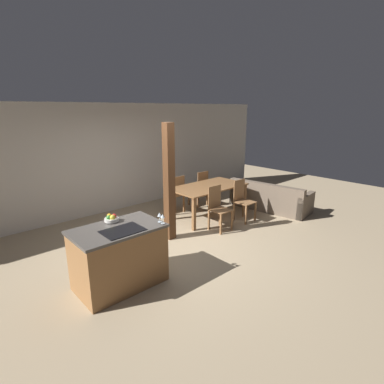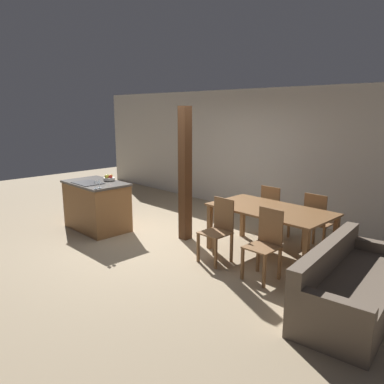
% 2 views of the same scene
% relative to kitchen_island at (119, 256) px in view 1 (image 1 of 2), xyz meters
% --- Properties ---
extents(ground_plane, '(16.00, 16.00, 0.00)m').
position_rel_kitchen_island_xyz_m(ground_plane, '(1.39, 0.40, -0.46)').
color(ground_plane, '#9E896B').
extents(wall_back, '(11.20, 0.08, 2.70)m').
position_rel_kitchen_island_xyz_m(wall_back, '(1.39, 3.23, 0.89)').
color(wall_back, beige).
rests_on(wall_back, ground_plane).
extents(kitchen_island, '(1.28, 0.80, 0.93)m').
position_rel_kitchen_island_xyz_m(kitchen_island, '(0.00, 0.00, 0.00)').
color(kitchen_island, olive).
rests_on(kitchen_island, ground_plane).
extents(fruit_bowl, '(0.21, 0.21, 0.11)m').
position_rel_kitchen_island_xyz_m(fruit_bowl, '(0.05, 0.26, 0.51)').
color(fruit_bowl, silver).
rests_on(fruit_bowl, kitchen_island).
extents(wine_glass_near, '(0.06, 0.06, 0.15)m').
position_rel_kitchen_island_xyz_m(wine_glass_near, '(0.57, -0.33, 0.58)').
color(wine_glass_near, silver).
rests_on(wine_glass_near, kitchen_island).
extents(wine_glass_middle, '(0.06, 0.06, 0.15)m').
position_rel_kitchen_island_xyz_m(wine_glass_middle, '(0.57, -0.25, 0.58)').
color(wine_glass_middle, silver).
rests_on(wine_glass_middle, kitchen_island).
extents(dining_table, '(1.87, 1.00, 0.77)m').
position_rel_kitchen_island_xyz_m(dining_table, '(3.09, 1.23, 0.21)').
color(dining_table, brown).
rests_on(dining_table, ground_plane).
extents(dining_chair_near_left, '(0.40, 0.40, 0.96)m').
position_rel_kitchen_island_xyz_m(dining_chair_near_left, '(2.67, 0.50, 0.04)').
color(dining_chair_near_left, brown).
rests_on(dining_chair_near_left, ground_plane).
extents(dining_chair_near_right, '(0.40, 0.40, 0.96)m').
position_rel_kitchen_island_xyz_m(dining_chair_near_right, '(3.51, 0.50, 0.04)').
color(dining_chair_near_right, brown).
rests_on(dining_chair_near_right, ground_plane).
extents(dining_chair_far_left, '(0.40, 0.40, 0.96)m').
position_rel_kitchen_island_xyz_m(dining_chair_far_left, '(2.67, 1.95, 0.04)').
color(dining_chair_far_left, brown).
rests_on(dining_chair_far_left, ground_plane).
extents(dining_chair_far_right, '(0.40, 0.40, 0.96)m').
position_rel_kitchen_island_xyz_m(dining_chair_far_right, '(3.51, 1.95, 0.04)').
color(dining_chair_far_right, brown).
rests_on(dining_chair_far_right, ground_plane).
extents(couch, '(1.08, 2.11, 0.74)m').
position_rel_kitchen_island_xyz_m(couch, '(4.68, 0.53, -0.20)').
color(couch, brown).
rests_on(couch, ground_plane).
extents(timber_post, '(0.17, 0.17, 2.32)m').
position_rel_kitchen_island_xyz_m(timber_post, '(1.59, 0.83, 0.70)').
color(timber_post, '#4C2D19').
rests_on(timber_post, ground_plane).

